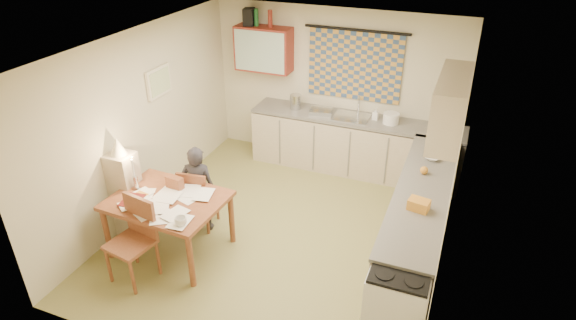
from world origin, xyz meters
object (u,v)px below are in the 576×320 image
at_px(stove, 396,304).
at_px(counter_right, 419,221).
at_px(counter_back, 354,145).
at_px(person, 198,189).
at_px(shelf_stand, 127,194).
at_px(dining_table, 170,224).
at_px(chair_far, 200,208).

bearing_deg(stove, counter_right, 90.00).
bearing_deg(counter_back, person, -123.23).
relative_size(person, shelf_stand, 1.04).
bearing_deg(counter_back, shelf_stand, -130.50).
xyz_separation_m(counter_back, dining_table, (-1.58, -2.79, -0.07)).
height_order(stove, person, person).
distance_m(counter_right, chair_far, 2.82).
relative_size(stove, person, 0.73).
bearing_deg(person, counter_back, -138.85).
xyz_separation_m(counter_back, chair_far, (-1.52, -2.22, -0.18)).
bearing_deg(shelf_stand, dining_table, -9.15).
xyz_separation_m(counter_right, chair_far, (-2.77, -0.52, -0.18)).
relative_size(counter_back, person, 2.73).
height_order(dining_table, person, person).
distance_m(counter_right, shelf_stand, 3.67).
bearing_deg(shelf_stand, counter_back, 49.50).
distance_m(chair_far, person, 0.34).
bearing_deg(person, counter_right, 175.91).
bearing_deg(chair_far, stove, 154.17).
height_order(counter_right, person, person).
height_order(counter_back, counter_right, same).
bearing_deg(stove, chair_far, 161.24).
relative_size(counter_right, person, 2.44).
bearing_deg(person, dining_table, 63.65).
bearing_deg(counter_right, chair_far, -169.40).
height_order(counter_back, stove, counter_back).
height_order(stove, dining_table, stove).
distance_m(dining_table, shelf_stand, 0.74).
xyz_separation_m(dining_table, chair_far, (0.06, 0.57, -0.11)).
xyz_separation_m(stove, chair_far, (-2.77, 0.94, -0.17)).
relative_size(counter_back, dining_table, 2.39).
height_order(counter_back, shelf_stand, shelf_stand).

